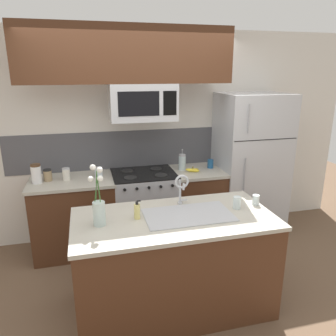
{
  "coord_description": "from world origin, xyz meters",
  "views": [
    {
      "loc": [
        -0.65,
        -2.83,
        2.12
      ],
      "look_at": [
        0.14,
        0.27,
        1.16
      ],
      "focal_mm": 35.0,
      "sensor_mm": 36.0,
      "label": 1
    }
  ],
  "objects_px": {
    "storage_jar_tall": "(36,174)",
    "drinking_glass": "(237,203)",
    "coffee_tin": "(210,164)",
    "microwave": "(143,102)",
    "banana_bunch": "(193,170)",
    "refrigerator": "(249,165)",
    "storage_jar_short": "(66,174)",
    "storage_jar_squat": "(99,172)",
    "flower_vase": "(99,209)",
    "sink_faucet": "(181,186)",
    "stove_range": "(145,208)",
    "dish_soap_bottle": "(137,211)",
    "storage_jar_medium": "(48,175)",
    "french_press": "(182,162)",
    "spare_glass": "(256,200)"
  },
  "relations": [
    {
      "from": "microwave",
      "to": "french_press",
      "type": "bearing_deg",
      "value": 9.17
    },
    {
      "from": "microwave",
      "to": "drinking_glass",
      "type": "distance_m",
      "value": 1.58
    },
    {
      "from": "storage_jar_squat",
      "to": "sink_faucet",
      "type": "bearing_deg",
      "value": -56.2
    },
    {
      "from": "stove_range",
      "to": "refrigerator",
      "type": "bearing_deg",
      "value": 0.81
    },
    {
      "from": "stove_range",
      "to": "dish_soap_bottle",
      "type": "height_order",
      "value": "dish_soap_bottle"
    },
    {
      "from": "drinking_glass",
      "to": "storage_jar_tall",
      "type": "bearing_deg",
      "value": 147.16
    },
    {
      "from": "sink_faucet",
      "to": "flower_vase",
      "type": "bearing_deg",
      "value": -164.6
    },
    {
      "from": "coffee_tin",
      "to": "dish_soap_bottle",
      "type": "height_order",
      "value": "dish_soap_bottle"
    },
    {
      "from": "french_press",
      "to": "storage_jar_squat",
      "type": "bearing_deg",
      "value": -177.44
    },
    {
      "from": "refrigerator",
      "to": "storage_jar_tall",
      "type": "relative_size",
      "value": 8.49
    },
    {
      "from": "storage_jar_tall",
      "to": "banana_bunch",
      "type": "bearing_deg",
      "value": -1.08
    },
    {
      "from": "storage_jar_medium",
      "to": "sink_faucet",
      "type": "distance_m",
      "value": 1.66
    },
    {
      "from": "microwave",
      "to": "storage_jar_squat",
      "type": "bearing_deg",
      "value": 176.27
    },
    {
      "from": "storage_jar_short",
      "to": "storage_jar_tall",
      "type": "bearing_deg",
      "value": -176.39
    },
    {
      "from": "microwave",
      "to": "storage_jar_short",
      "type": "relative_size",
      "value": 5.17
    },
    {
      "from": "storage_jar_squat",
      "to": "storage_jar_tall",
      "type": "bearing_deg",
      "value": -176.66
    },
    {
      "from": "storage_jar_tall",
      "to": "flower_vase",
      "type": "height_order",
      "value": "flower_vase"
    },
    {
      "from": "stove_range",
      "to": "storage_jar_tall",
      "type": "distance_m",
      "value": 1.33
    },
    {
      "from": "storage_jar_medium",
      "to": "flower_vase",
      "type": "height_order",
      "value": "flower_vase"
    },
    {
      "from": "microwave",
      "to": "banana_bunch",
      "type": "bearing_deg",
      "value": -3.68
    },
    {
      "from": "microwave",
      "to": "flower_vase",
      "type": "relative_size",
      "value": 1.54
    },
    {
      "from": "french_press",
      "to": "spare_glass",
      "type": "xyz_separation_m",
      "value": [
        0.35,
        -1.24,
        -0.05
      ]
    },
    {
      "from": "coffee_tin",
      "to": "drinking_glass",
      "type": "height_order",
      "value": "drinking_glass"
    },
    {
      "from": "storage_jar_short",
      "to": "banana_bunch",
      "type": "relative_size",
      "value": 0.76
    },
    {
      "from": "storage_jar_short",
      "to": "banana_bunch",
      "type": "bearing_deg",
      "value": -2.06
    },
    {
      "from": "stove_range",
      "to": "banana_bunch",
      "type": "height_order",
      "value": "banana_bunch"
    },
    {
      "from": "french_press",
      "to": "flower_vase",
      "type": "height_order",
      "value": "flower_vase"
    },
    {
      "from": "refrigerator",
      "to": "drinking_glass",
      "type": "xyz_separation_m",
      "value": [
        -0.78,
        -1.24,
        0.04
      ]
    },
    {
      "from": "sink_faucet",
      "to": "flower_vase",
      "type": "relative_size",
      "value": 0.63
    },
    {
      "from": "storage_jar_tall",
      "to": "storage_jar_medium",
      "type": "height_order",
      "value": "storage_jar_tall"
    },
    {
      "from": "banana_bunch",
      "to": "dish_soap_bottle",
      "type": "bearing_deg",
      "value": -127.51
    },
    {
      "from": "coffee_tin",
      "to": "dish_soap_bottle",
      "type": "relative_size",
      "value": 0.67
    },
    {
      "from": "storage_jar_squat",
      "to": "flower_vase",
      "type": "bearing_deg",
      "value": -92.56
    },
    {
      "from": "microwave",
      "to": "dish_soap_bottle",
      "type": "bearing_deg",
      "value": -103.06
    },
    {
      "from": "storage_jar_tall",
      "to": "drinking_glass",
      "type": "height_order",
      "value": "storage_jar_tall"
    },
    {
      "from": "storage_jar_medium",
      "to": "storage_jar_short",
      "type": "height_order",
      "value": "storage_jar_short"
    },
    {
      "from": "storage_jar_short",
      "to": "sink_faucet",
      "type": "height_order",
      "value": "sink_faucet"
    },
    {
      "from": "stove_range",
      "to": "coffee_tin",
      "type": "bearing_deg",
      "value": 3.26
    },
    {
      "from": "storage_jar_short",
      "to": "spare_glass",
      "type": "distance_m",
      "value": 2.1
    },
    {
      "from": "drinking_glass",
      "to": "spare_glass",
      "type": "relative_size",
      "value": 1.21
    },
    {
      "from": "storage_jar_short",
      "to": "dish_soap_bottle",
      "type": "relative_size",
      "value": 0.87
    },
    {
      "from": "refrigerator",
      "to": "sink_faucet",
      "type": "bearing_deg",
      "value": -139.86
    },
    {
      "from": "storage_jar_squat",
      "to": "french_press",
      "type": "distance_m",
      "value": 1.04
    },
    {
      "from": "storage_jar_medium",
      "to": "flower_vase",
      "type": "relative_size",
      "value": 0.27
    },
    {
      "from": "drinking_glass",
      "to": "stove_range",
      "type": "bearing_deg",
      "value": 117.64
    },
    {
      "from": "storage_jar_tall",
      "to": "spare_glass",
      "type": "height_order",
      "value": "storage_jar_tall"
    },
    {
      "from": "french_press",
      "to": "spare_glass",
      "type": "distance_m",
      "value": 1.29
    },
    {
      "from": "refrigerator",
      "to": "coffee_tin",
      "type": "distance_m",
      "value": 0.54
    },
    {
      "from": "storage_jar_tall",
      "to": "french_press",
      "type": "distance_m",
      "value": 1.71
    },
    {
      "from": "storage_jar_medium",
      "to": "microwave",
      "type": "bearing_deg",
      "value": -2.58
    }
  ]
}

